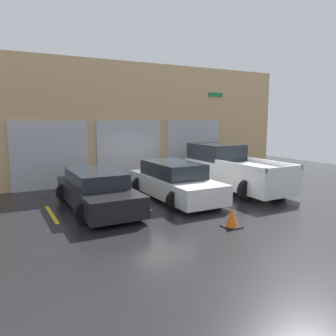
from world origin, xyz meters
TOP-DOWN VIEW (x-y plane):
  - ground_plane at (0.00, 0.00)m, footprint 28.00×28.00m
  - shophouse_building at (-0.01, 3.29)m, footprint 17.28×0.68m
  - pickup_truck at (2.97, -0.70)m, footprint 2.40×5.19m
  - sedan_white at (0.00, -0.97)m, footprint 2.19×4.72m
  - sedan_side at (-2.97, -0.98)m, footprint 2.18×4.72m
  - parking_stripe_far_left at (-4.45, -1.00)m, footprint 0.12×2.20m
  - parking_stripe_left at (-1.48, -1.00)m, footprint 0.12×2.20m
  - parking_stripe_centre at (1.48, -1.00)m, footprint 0.12×2.20m
  - parking_stripe_right at (4.45, -1.00)m, footprint 0.12×2.20m
  - traffic_cone at (-0.23, -4.68)m, footprint 0.47×0.47m

SIDE VIEW (x-z plane):
  - ground_plane at x=0.00m, z-range 0.00..0.00m
  - parking_stripe_far_left at x=-4.45m, z-range 0.00..0.01m
  - parking_stripe_left at x=-1.48m, z-range 0.00..0.01m
  - parking_stripe_centre at x=1.48m, z-range 0.00..0.01m
  - parking_stripe_right at x=4.45m, z-range 0.00..0.01m
  - traffic_cone at x=-0.23m, z-range -0.02..0.53m
  - sedan_side at x=-2.97m, z-range -0.03..1.24m
  - sedan_white at x=0.00m, z-range -0.04..1.34m
  - pickup_truck at x=2.97m, z-range -0.07..1.80m
  - shophouse_building at x=-0.01m, z-range -0.05..5.57m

